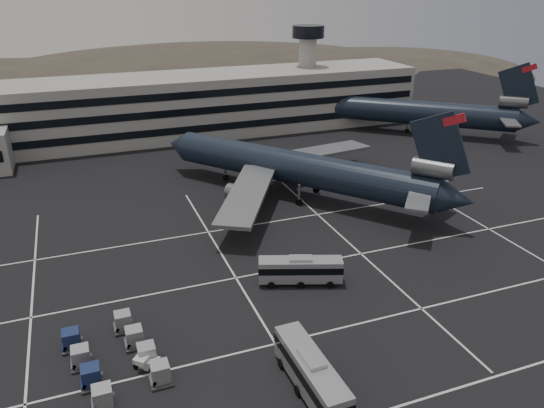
{
  "coord_description": "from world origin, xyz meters",
  "views": [
    {
      "loc": [
        -22.2,
        -51.78,
        35.16
      ],
      "look_at": [
        2.57,
        13.71,
        5.0
      ],
      "focal_mm": 35.0,
      "sensor_mm": 36.0,
      "label": 1
    }
  ],
  "objects": [
    {
      "name": "lane_markings",
      "position": [
        0.95,
        0.72,
        0.01
      ],
      "size": [
        90.0,
        55.62,
        0.01
      ],
      "color": "silver",
      "rests_on": "ground"
    },
    {
      "name": "trijet_main",
      "position": [
        12.3,
        25.71,
        5.25
      ],
      "size": [
        40.63,
        48.57,
        18.08
      ],
      "rotation": [
        0.0,
        0.0,
        0.66
      ],
      "color": "black",
      "rests_on": "ground"
    },
    {
      "name": "tug_b",
      "position": [
        -18.95,
        -8.93,
        0.67
      ],
      "size": [
        2.71,
        2.6,
        1.52
      ],
      "rotation": [
        0.0,
        0.0,
        0.87
      ],
      "color": "silver",
      "rests_on": "ground"
    },
    {
      "name": "hills",
      "position": [
        17.99,
        170.0,
        -12.07
      ],
      "size": [
        352.0,
        180.0,
        44.0
      ],
      "color": "#38332B",
      "rests_on": "ground"
    },
    {
      "name": "terminal",
      "position": [
        -2.95,
        71.14,
        6.93
      ],
      "size": [
        125.0,
        26.0,
        24.0
      ],
      "color": "gray",
      "rests_on": "ground"
    },
    {
      "name": "uld_cluster",
      "position": [
        -21.93,
        -7.23,
        0.99
      ],
      "size": [
        10.25,
        13.68,
        2.02
      ],
      "rotation": [
        0.0,
        0.0,
        0.24
      ],
      "color": "#2D2D30",
      "rests_on": "ground"
    },
    {
      "name": "bus_near",
      "position": [
        -5.45,
        -17.49,
        2.2
      ],
      "size": [
        3.09,
        11.46,
        4.02
      ],
      "rotation": [
        0.0,
        0.0,
        0.02
      ],
      "color": "#9FA2A7",
      "rests_on": "ground"
    },
    {
      "name": "ground",
      "position": [
        0.0,
        0.0,
        0.0
      ],
      "size": [
        260.0,
        260.0,
        0.0
      ],
      "primitive_type": "plane",
      "color": "black",
      "rests_on": "ground"
    },
    {
      "name": "trijet_far",
      "position": [
        53.6,
        53.28,
        5.43
      ],
      "size": [
        47.46,
        41.83,
        18.08
      ],
      "rotation": [
        0.0,
        0.0,
        0.87
      ],
      "color": "black",
      "rests_on": "ground"
    },
    {
      "name": "bus_far",
      "position": [
        1.14,
        0.03,
        2.0
      ],
      "size": [
        10.55,
        5.77,
        3.65
      ],
      "rotation": [
        0.0,
        0.0,
        1.22
      ],
      "color": "#9FA2A7",
      "rests_on": "ground"
    }
  ]
}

